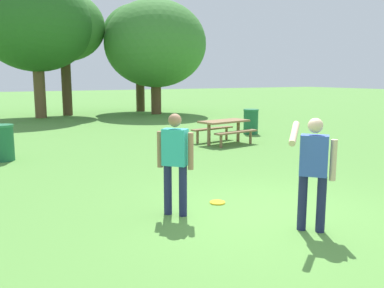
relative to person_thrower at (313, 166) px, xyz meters
The scene contains 11 objects.
ground_plane 1.25m from the person_thrower, 99.31° to the left, with size 120.00×120.00×0.00m, color #568E3D.
person_thrower is the anchor object (origin of this frame).
person_catcher 2.10m from the person_thrower, 131.59° to the left, with size 0.44×0.48×1.64m.
frisbee 2.06m from the person_thrower, 104.95° to the left, with size 0.27×0.27×0.03m, color yellow.
picnic_table_near 7.87m from the person_thrower, 65.80° to the left, with size 1.91×1.68×0.77m.
trash_can_beside_table 8.39m from the person_thrower, 114.31° to the left, with size 0.59×0.59×0.96m.
trash_can_further_along 10.15m from the person_thrower, 57.86° to the left, with size 0.59×0.59×0.96m.
tree_broad_center 19.49m from the person_thrower, 92.08° to the left, with size 5.79×5.79×7.36m.
tree_far_right 20.25m from the person_thrower, 87.44° to the left, with size 4.51×4.51×6.86m.
tree_slender_mid 21.56m from the person_thrower, 74.70° to the left, with size 4.45×4.45×6.66m.
tree_back_left 19.35m from the person_thrower, 72.64° to the left, with size 5.89×5.89×6.57m.
Camera 1 is at (-4.11, -4.90, 2.21)m, focal length 38.37 mm.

